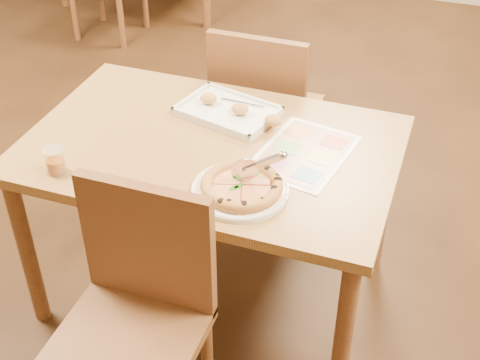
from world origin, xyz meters
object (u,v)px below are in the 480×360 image
(dining_table, at_px, (211,164))
(menu, at_px, (304,153))
(glass_tumbler, at_px, (56,162))
(chair_near, at_px, (137,293))
(chair_far, at_px, (263,101))
(appetizer_tray, at_px, (230,112))
(pizza, at_px, (242,186))
(pizza_cutter, at_px, (257,166))
(plate, at_px, (240,191))

(dining_table, distance_m, menu, 0.34)
(glass_tumbler, xyz_separation_m, menu, (0.74, 0.37, -0.04))
(dining_table, bearing_deg, chair_near, -90.00)
(menu, bearing_deg, glass_tumbler, -153.26)
(chair_far, relative_size, appetizer_tray, 1.11)
(appetizer_tray, bearing_deg, pizza, -65.43)
(glass_tumbler, bearing_deg, pizza_cutter, 11.42)
(dining_table, xyz_separation_m, glass_tumbler, (-0.42, -0.32, 0.12))
(appetizer_tray, distance_m, menu, 0.36)
(chair_far, xyz_separation_m, pizza, (0.20, -0.83, 0.18))
(glass_tumbler, bearing_deg, dining_table, 37.77)
(chair_far, bearing_deg, plate, 102.94)
(dining_table, distance_m, pizza, 0.32)
(plate, height_order, pizza_cutter, pizza_cutter)
(pizza_cutter, bearing_deg, dining_table, 112.84)
(plate, distance_m, pizza, 0.02)
(pizza_cutter, relative_size, appetizer_tray, 0.36)
(pizza_cutter, bearing_deg, chair_far, 78.61)
(chair_near, distance_m, appetizer_tray, 0.82)
(pizza, bearing_deg, plate, 175.28)
(chair_near, distance_m, chair_far, 1.20)
(plate, relative_size, glass_tumbler, 3.53)
(dining_table, height_order, menu, menu)
(dining_table, height_order, chair_near, chair_near)
(pizza_cutter, relative_size, glass_tumbler, 1.75)
(plate, bearing_deg, chair_far, 102.94)
(glass_tumbler, bearing_deg, chair_near, -33.76)
(dining_table, bearing_deg, pizza_cutter, -39.35)
(dining_table, relative_size, glass_tumbler, 14.90)
(chair_near, height_order, pizza, chair_near)
(glass_tumbler, relative_size, menu, 0.22)
(chair_near, bearing_deg, dining_table, 90.00)
(pizza, relative_size, pizza_cutter, 1.72)
(pizza, relative_size, menu, 0.67)
(pizza, height_order, menu, pizza)
(glass_tumbler, height_order, menu, glass_tumbler)
(chair_near, relative_size, chair_far, 1.00)
(chair_near, relative_size, glass_tumbler, 5.39)
(chair_far, relative_size, glass_tumbler, 5.39)
(menu, bearing_deg, dining_table, -171.16)
(dining_table, xyz_separation_m, appetizer_tray, (-0.00, 0.20, 0.10))
(pizza, bearing_deg, glass_tumbler, -171.29)
(dining_table, distance_m, appetizer_tray, 0.23)
(plate, xyz_separation_m, pizza, (0.01, -0.00, 0.02))
(glass_tumbler, distance_m, menu, 0.83)
(plate, relative_size, appetizer_tray, 0.73)
(appetizer_tray, height_order, glass_tumbler, glass_tumbler)
(chair_far, xyz_separation_m, pizza_cutter, (0.23, -0.79, 0.24))
(dining_table, relative_size, plate, 4.22)
(pizza_cutter, bearing_deg, chair_near, -147.49)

